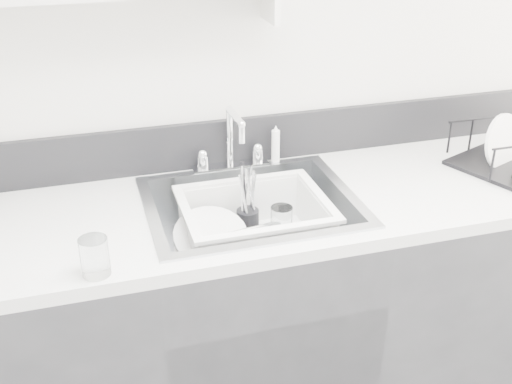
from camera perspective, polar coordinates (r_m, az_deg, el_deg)
name	(u,v)px	position (r m, az deg, el deg)	size (l,w,h in m)	color
counter_run	(252,323)	(2.21, -0.38, -11.54)	(3.20, 0.62, 0.92)	#2A2A2D
backsplash	(227,142)	(2.18, -2.61, 4.45)	(3.20, 0.02, 0.16)	black
sink	(251,228)	(2.00, -0.41, -3.21)	(0.64, 0.52, 0.20)	silver
faucet	(231,153)	(2.14, -2.25, 3.45)	(0.26, 0.18, 0.23)	silver
side_sprayer	(276,144)	(2.19, 1.75, 4.26)	(0.03, 0.03, 0.14)	white
wash_tub	(255,226)	(1.99, -0.12, -3.04)	(0.45, 0.37, 0.17)	white
plate_stack	(214,244)	(1.98, -3.78, -4.63)	(0.28, 0.27, 0.11)	white
utensil_cup	(248,220)	(2.06, -0.75, -2.50)	(0.07, 0.07, 0.24)	black
ladle	(240,233)	(2.02, -1.47, -3.63)	(0.28, 0.10, 0.08)	silver
tumbler_in_tub	(281,221)	(2.06, 2.28, -2.63)	(0.07, 0.07, 0.10)	white
tumbler_counter	(95,257)	(1.65, -14.15, -5.60)	(0.07, 0.07, 0.10)	white
bowl_small	(277,253)	(1.96, 1.91, -5.40)	(0.12, 0.12, 0.04)	white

